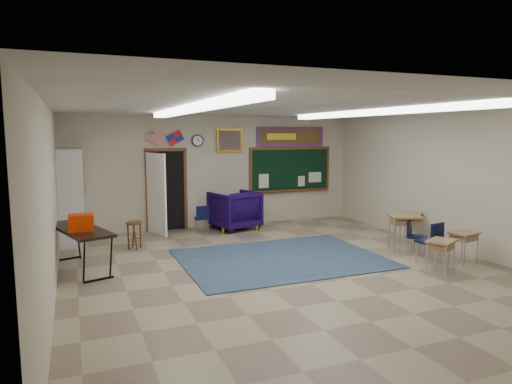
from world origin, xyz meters
name	(u,v)px	position (x,y,z in m)	size (l,w,h in m)	color
floor	(290,271)	(0.00, 0.00, 0.00)	(9.00, 9.00, 0.00)	gray
back_wall	(217,172)	(0.00, 4.50, 1.50)	(8.00, 0.04, 3.00)	#C1B49D
front_wall	(510,249)	(0.00, -4.50, 1.50)	(8.00, 0.04, 3.00)	#C1B49D
left_wall	(50,204)	(-4.00, 0.00, 1.50)	(0.04, 9.00, 3.00)	#C1B49D
right_wall	(458,182)	(4.00, 0.00, 1.50)	(0.04, 9.00, 3.00)	#C1B49D
ceiling	(291,107)	(0.00, 0.00, 3.00)	(8.00, 9.00, 0.04)	beige
area_rug	(281,258)	(0.20, 0.80, 0.01)	(4.00, 3.00, 0.02)	#31475E
fluorescent_strips	(291,111)	(0.00, 0.00, 2.94)	(3.86, 6.00, 0.10)	white
doorway	(164,191)	(-1.50, 4.35, 1.06)	(1.10, 0.89, 2.16)	black
chalkboard	(290,171)	(2.20, 4.46, 1.46)	(2.55, 0.14, 1.30)	brown
bulletin_board	(291,137)	(2.20, 4.47, 2.45)	(2.10, 0.05, 0.55)	red
framed_art_print	(230,140)	(0.35, 4.47, 2.35)	(0.75, 0.05, 0.65)	olive
wall_clock	(197,141)	(-0.55, 4.47, 2.35)	(0.32, 0.05, 0.32)	black
wall_flags	(165,136)	(-1.40, 4.44, 2.48)	(1.16, 0.06, 0.70)	red
storage_cabinet	(72,196)	(-3.71, 3.85, 1.10)	(0.59, 1.25, 2.20)	#BABAB5
wingback_armchair	(235,210)	(0.30, 3.94, 0.51)	(1.09, 1.13, 1.03)	#120534
student_chair_reading	(202,219)	(-0.65, 3.80, 0.36)	(0.36, 0.36, 0.72)	black
student_chair_desk_a	(429,243)	(2.73, -0.57, 0.42)	(0.42, 0.42, 0.84)	black
student_chair_desk_b	(417,238)	(2.98, 0.04, 0.36)	(0.36, 0.36, 0.73)	black
student_desk_front_left	(405,231)	(2.93, 0.36, 0.44)	(0.79, 0.70, 0.79)	#8B6240
student_desk_front_right	(410,226)	(3.63, 1.00, 0.38)	(0.71, 0.68, 0.68)	#8B6240
student_desk_back_left	(441,256)	(2.40, -1.24, 0.36)	(0.66, 0.60, 0.65)	#8B6240
student_desk_back_right	(463,246)	(3.33, -0.87, 0.36)	(0.61, 0.51, 0.64)	#8B6240
folding_table	(81,247)	(-3.59, 1.54, 0.44)	(1.19, 2.03, 1.10)	black
wooden_stool	(134,235)	(-2.46, 2.77, 0.31)	(0.34, 0.34, 0.60)	#4E2D17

